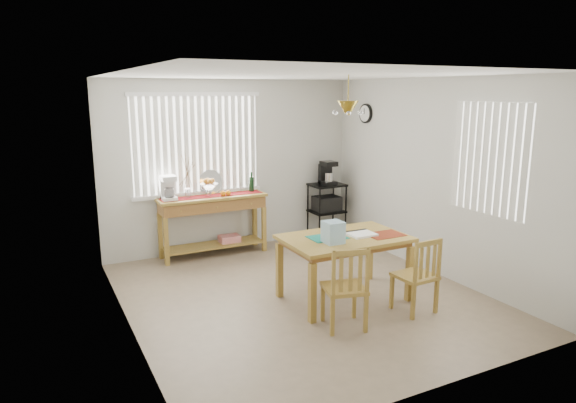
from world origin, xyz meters
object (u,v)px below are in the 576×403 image
chair_right (417,276)px  cart_items (327,173)px  sideboard (213,211)px  chair_left (345,288)px  wire_cart (327,206)px  dining_table (345,244)px

chair_right → cart_items: bearing=77.9°
sideboard → chair_right: size_ratio=1.86×
chair_left → chair_right: chair_left is taller
chair_left → wire_cart: bearing=62.0°
sideboard → chair_left: size_ratio=1.79×
chair_left → chair_right: 0.93m
wire_cart → dining_table: size_ratio=0.65×
sideboard → dining_table: sideboard is taller
dining_table → chair_right: chair_right is taller
sideboard → chair_left: sideboard is taller
wire_cart → chair_left: (-1.58, -2.96, -0.12)m
dining_table → cart_items: bearing=63.4°
wire_cart → chair_left: bearing=-118.0°
wire_cart → chair_right: wire_cart is taller
sideboard → wire_cart: wire_cart is taller
sideboard → chair_right: (1.32, -3.00, -0.25)m
chair_left → cart_items: bearing=62.1°
cart_items → chair_right: bearing=-102.1°
sideboard → wire_cart: 1.97m
cart_items → chair_right: size_ratio=0.44×
chair_left → chair_right: (0.93, -0.02, -0.01)m
wire_cart → cart_items: 0.54m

